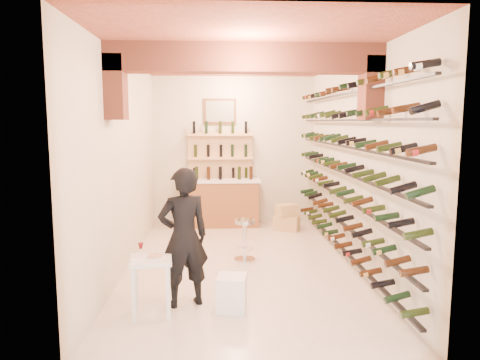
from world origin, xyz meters
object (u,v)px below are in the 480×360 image
(white_stool, at_px, (232,293))
(person, at_px, (184,237))
(back_counter, at_px, (221,201))
(wine_rack, at_px, (340,166))
(crate_lower, at_px, (287,223))
(tasting_table, at_px, (151,268))
(chrome_barstool, at_px, (245,237))

(white_stool, height_order, person, person)
(back_counter, height_order, person, person)
(wine_rack, xyz_separation_m, crate_lower, (-0.47, 2.20, -1.40))
(tasting_table, distance_m, chrome_barstool, 2.33)
(white_stool, bearing_deg, back_counter, 91.32)
(white_stool, xyz_separation_m, chrome_barstool, (0.27, 1.92, 0.18))
(person, xyz_separation_m, crate_lower, (1.83, 3.72, -0.70))
(white_stool, height_order, crate_lower, white_stool)
(wine_rack, bearing_deg, white_stool, -135.37)
(wine_rack, relative_size, chrome_barstool, 8.53)
(back_counter, height_order, chrome_barstool, back_counter)
(tasting_table, bearing_deg, chrome_barstool, 51.97)
(wine_rack, xyz_separation_m, back_counter, (-1.83, 2.65, -1.02))
(wine_rack, relative_size, white_stool, 13.48)
(back_counter, xyz_separation_m, tasting_table, (-0.83, -4.43, 0.02))
(wine_rack, relative_size, back_counter, 3.35)
(back_counter, distance_m, person, 4.21)
(chrome_barstool, relative_size, crate_lower, 1.34)
(back_counter, bearing_deg, chrome_barstool, -81.30)
(chrome_barstool, bearing_deg, tasting_table, -121.08)
(person, relative_size, crate_lower, 3.41)
(back_counter, height_order, crate_lower, back_counter)
(chrome_barstool, bearing_deg, wine_rack, -8.41)
(wine_rack, xyz_separation_m, tasting_table, (-2.66, -1.78, -0.99))
(wine_rack, bearing_deg, back_counter, 124.66)
(tasting_table, bearing_deg, wine_rack, 26.80)
(wine_rack, distance_m, person, 2.85)
(person, bearing_deg, back_counter, -117.13)
(wine_rack, height_order, back_counter, wine_rack)
(white_stool, distance_m, person, 0.87)
(back_counter, bearing_deg, tasting_table, -100.62)
(white_stool, bearing_deg, tasting_table, -175.73)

